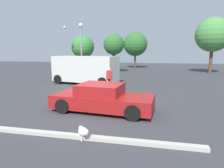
# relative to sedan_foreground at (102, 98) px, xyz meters

# --- Properties ---
(ground_plane) EXTENTS (80.00, 80.00, 0.00)m
(ground_plane) POSITION_rel_sedan_foreground_xyz_m (-0.26, 0.06, -0.57)
(ground_plane) COLOR #38383D
(sedan_foreground) EXTENTS (4.62, 2.27, 1.23)m
(sedan_foreground) POSITION_rel_sedan_foreground_xyz_m (0.00, 0.00, 0.00)
(sedan_foreground) COLOR maroon
(sedan_foreground) RESTS_ON ground_plane
(dog) EXTENTS (0.48, 0.55, 0.42)m
(dog) POSITION_rel_sedan_foreground_xyz_m (0.18, -2.91, -0.32)
(dog) COLOR white
(dog) RESTS_ON ground_plane
(van_white) EXTENTS (5.62, 3.12, 2.30)m
(van_white) POSITION_rel_sedan_foreground_xyz_m (-3.32, 7.04, 0.67)
(van_white) COLOR silver
(van_white) RESTS_ON ground_plane
(pedestrian) EXTENTS (0.45, 0.45, 1.53)m
(pedestrian) POSITION_rel_sedan_foreground_xyz_m (-0.80, 4.92, 0.33)
(pedestrian) COLOR black
(pedestrian) RESTS_ON ground_plane
(parking_curb) EXTENTS (7.93, 0.20, 0.12)m
(parking_curb) POSITION_rel_sedan_foreground_xyz_m (-0.26, -2.86, -0.51)
(parking_curb) COLOR #B7B2A8
(parking_curb) RESTS_ON ground_plane
(light_post_near) EXTENTS (0.44, 0.44, 5.43)m
(light_post_near) POSITION_rel_sedan_foreground_xyz_m (-4.83, 10.22, 3.20)
(light_post_near) COLOR gray
(light_post_near) RESTS_ON ground_plane
(light_post_far) EXTENTS (0.44, 0.44, 6.80)m
(light_post_far) POSITION_rel_sedan_foreground_xyz_m (-11.94, 21.57, 4.01)
(light_post_far) COLOR gray
(light_post_far) RESTS_ON ground_plane
(tree_back_left) EXTENTS (4.11, 4.11, 6.77)m
(tree_back_left) POSITION_rel_sedan_foreground_xyz_m (9.22, 17.76, 4.12)
(tree_back_left) COLOR brown
(tree_back_left) RESTS_ON ground_plane
(tree_back_center) EXTENTS (2.66, 2.66, 4.93)m
(tree_back_center) POSITION_rel_sedan_foreground_xyz_m (-2.77, 16.35, 2.97)
(tree_back_center) COLOR brown
(tree_back_center) RESTS_ON ground_plane
(tree_back_right) EXTENTS (4.21, 4.21, 5.71)m
(tree_back_right) POSITION_rel_sedan_foreground_xyz_m (-10.58, 25.95, 3.02)
(tree_back_right) COLOR brown
(tree_back_right) RESTS_ON ground_plane
(tree_far_right) EXTENTS (3.92, 3.92, 5.91)m
(tree_far_right) POSITION_rel_sedan_foreground_xyz_m (-0.69, 23.94, 3.37)
(tree_far_right) COLOR brown
(tree_far_right) RESTS_ON ground_plane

